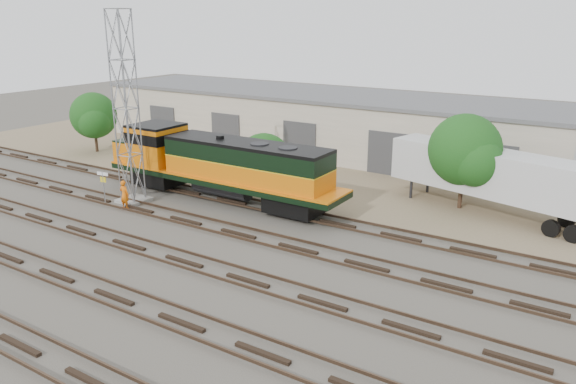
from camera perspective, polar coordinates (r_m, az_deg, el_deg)
The scene contains 13 objects.
ground at distance 31.10m, azimuth -6.75°, elevation -5.20°, with size 140.00×140.00×0.00m, color #47423A.
dirt_strip at distance 43.06m, azimuth 5.92°, elevation 1.27°, with size 80.00×16.00×0.02m, color #726047.
tracks at distance 29.02m, azimuth -10.52°, elevation -6.93°, with size 80.00×20.40×0.28m.
warehouse at distance 49.51m, azimuth 10.27°, elevation 6.35°, with size 58.40×10.40×5.30m.
locomotive at distance 37.82m, azimuth -7.19°, elevation 2.85°, with size 18.09×3.17×4.35m.
signal_tower at distance 37.80m, azimuth -16.10°, elevation 7.79°, with size 1.82×1.82×12.36m.
sign_post at distance 38.91m, azimuth -18.26°, elevation 1.04°, with size 0.89×0.17×2.18m.
worker at distance 37.58m, azimuth -16.28°, elevation -0.26°, with size 0.69×0.45×1.89m, color orange.
semi_trailer at distance 36.89m, azimuth 20.24°, elevation 1.59°, with size 13.26×5.78×4.01m.
dumpster_blue at distance 39.99m, azimuth 27.03°, elevation -0.74°, with size 1.60×1.50×1.50m, color navy.
tree_west at distance 53.91m, azimuth -19.13°, elevation 7.20°, with size 4.36×4.15×5.43m.
tree_mid at distance 40.98m, azimuth -2.34°, elevation 2.96°, with size 4.28×4.07×4.07m.
tree_east at distance 36.90m, azimuth 17.77°, elevation 3.82°, with size 4.79×4.56×6.16m.
Camera 1 is at (18.43, -22.07, 11.87)m, focal length 35.00 mm.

